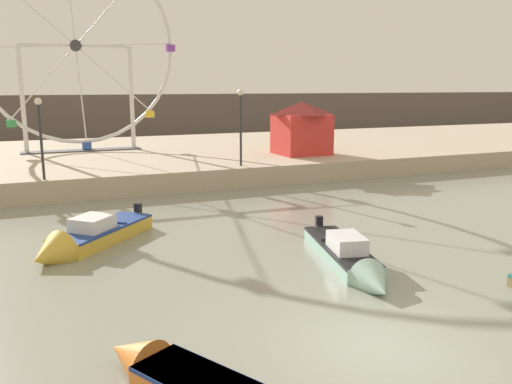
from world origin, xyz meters
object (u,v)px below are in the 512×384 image
Objects in this scene: motorboat_mustard_yellow at (86,238)px; motorboat_seafoam at (350,259)px; ferris_wheel_white_frame at (76,49)px; carnival_booth_red_striped at (302,127)px; promenade_lamp_near at (40,126)px; promenade_lamp_far at (241,116)px.

motorboat_mustard_yellow is 8.63m from motorboat_seafoam.
carnival_booth_red_striped is (12.53, -6.86, -4.77)m from ferris_wheel_white_frame.
ferris_wheel_white_frame is 15.06m from carnival_booth_red_striped.
motorboat_seafoam is 15.54m from promenade_lamp_near.
carnival_booth_red_striped is at bearing 172.88° from motorboat_mustard_yellow.
promenade_lamp_far reaches higher than promenade_lamp_near.
motorboat_seafoam is 25.04m from ferris_wheel_white_frame.
motorboat_mustard_yellow is 0.37× the size of ferris_wheel_white_frame.
promenade_lamp_near is at bearing -167.96° from carnival_booth_red_striped.
promenade_lamp_far reaches higher than motorboat_mustard_yellow.
motorboat_seafoam is at bearing -97.00° from promenade_lamp_far.
motorboat_seafoam is 1.60× the size of promenade_lamp_near.
motorboat_mustard_yellow is 18.09m from carnival_booth_red_striped.
motorboat_mustard_yellow is 1.29× the size of promenade_lamp_near.
carnival_booth_red_striped is 0.84× the size of promenade_lamp_far.
motorboat_mustard_yellow is at bearing -81.73° from promenade_lamp_near.
promenade_lamp_far is (-5.21, -3.10, 0.93)m from carnival_booth_red_striped.
promenade_lamp_far is (1.64, 13.33, 3.40)m from motorboat_seafoam.
promenade_lamp_far is (8.64, 8.29, 3.36)m from motorboat_mustard_yellow.
motorboat_mustard_yellow is 12.43m from promenade_lamp_far.
promenade_lamp_far reaches higher than carnival_booth_red_striped.
carnival_booth_red_striped is (6.85, 16.43, 2.47)m from motorboat_seafoam.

